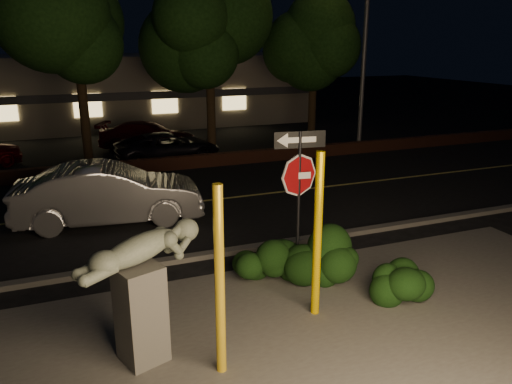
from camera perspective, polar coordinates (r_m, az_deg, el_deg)
ground at (r=18.26m, az=-10.03°, el=1.46°), size 90.00×90.00×0.00m
patio at (r=8.58m, az=5.93°, el=-16.80°), size 14.00×6.00×0.02m
road at (r=15.44m, az=-7.74°, el=-1.24°), size 80.00×8.00×0.01m
lane_marking at (r=15.44m, az=-7.74°, el=-1.20°), size 80.00×0.12×0.00m
curb at (r=11.73m, az=-2.85°, el=-6.78°), size 80.00×0.25×0.12m
brick_wall at (r=19.44m, az=-10.85°, el=3.11°), size 40.00×0.35×0.50m
parking_lot at (r=24.99m, az=-13.34°, el=5.40°), size 40.00×12.00×0.01m
building at (r=32.58m, az=-15.74°, el=11.35°), size 22.00×10.20×4.00m
tree_far_b at (r=20.56m, az=-20.14°, el=19.48°), size 5.20×5.20×8.41m
tree_far_c at (r=20.97m, az=-5.44°, el=19.22°), size 4.80×4.80×7.84m
tree_far_d at (r=23.31m, az=6.73°, el=18.33°), size 4.40×4.40×7.42m
yellow_pole_left at (r=7.21m, az=-4.18°, el=-10.33°), size 0.15×0.15×2.93m
yellow_pole_right at (r=8.76m, az=7.04°, el=-5.04°), size 0.15×0.15×3.02m
signpost at (r=9.94m, az=4.96°, el=1.86°), size 1.04×0.19×3.09m
sculpture at (r=7.73m, az=-13.02°, el=-10.05°), size 1.97×1.11×2.13m
hedge_center at (r=10.40m, az=1.11°, el=-7.45°), size 1.94×1.14×0.95m
hedge_right at (r=10.34m, az=7.96°, el=-6.98°), size 1.94×1.17×1.22m
hedge_far_right at (r=10.00m, az=16.97°, el=-9.49°), size 1.42×1.06×0.89m
streetlight at (r=22.46m, az=12.15°, el=18.70°), size 1.37×0.67×9.47m
silver_sedan at (r=14.03m, az=-16.43°, el=-0.20°), size 5.10×2.30×1.62m
parked_car_darkred at (r=23.35m, az=-12.21°, el=6.28°), size 4.75×3.35×1.28m
parked_car_dark at (r=20.92m, az=-10.02°, el=5.09°), size 4.43×2.29×1.19m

